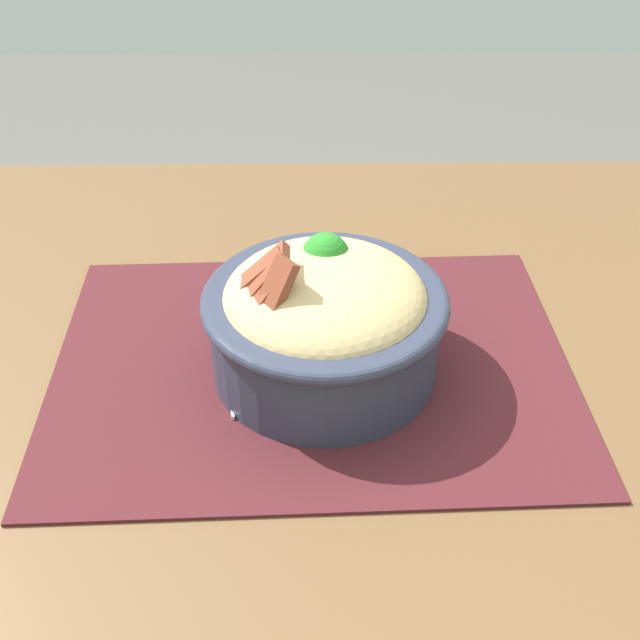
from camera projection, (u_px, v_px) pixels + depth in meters
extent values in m
cube|color=brown|center=(307.00, 391.00, 0.65)|extent=(1.06, 0.79, 0.02)
cylinder|color=brown|center=(631.00, 421.00, 1.14)|extent=(0.04, 0.04, 0.72)
cube|color=#47191E|center=(307.00, 364.00, 0.65)|extent=(0.44, 0.33, 0.00)
cylinder|color=#2D3347|center=(320.00, 332.00, 0.63)|extent=(0.18, 0.18, 0.08)
torus|color=#2D3347|center=(320.00, 300.00, 0.61)|extent=(0.19, 0.19, 0.01)
ellipsoid|color=tan|center=(320.00, 299.00, 0.61)|extent=(0.21, 0.21, 0.06)
sphere|color=#257C23|center=(320.00, 256.00, 0.62)|extent=(0.04, 0.04, 0.04)
cylinder|color=orange|center=(309.00, 261.00, 0.62)|extent=(0.04, 0.02, 0.01)
cylinder|color=orange|center=(323.00, 252.00, 0.63)|extent=(0.03, 0.01, 0.01)
cylinder|color=orange|center=(307.00, 284.00, 0.60)|extent=(0.03, 0.03, 0.01)
cube|color=brown|center=(257.00, 270.00, 0.59)|extent=(0.04, 0.02, 0.04)
cube|color=brown|center=(258.00, 279.00, 0.58)|extent=(0.04, 0.03, 0.04)
cube|color=brown|center=(262.00, 287.00, 0.57)|extent=(0.04, 0.03, 0.04)
cube|color=brown|center=(269.00, 293.00, 0.56)|extent=(0.04, 0.04, 0.05)
cube|color=#BBBBBB|center=(223.00, 338.00, 0.68)|extent=(0.02, 0.07, 0.00)
cube|color=#BBBBBB|center=(230.00, 370.00, 0.64)|extent=(0.01, 0.01, 0.00)
cube|color=#BBBBBB|center=(233.00, 385.00, 0.63)|extent=(0.03, 0.03, 0.00)
cube|color=#BBBBBB|center=(226.00, 408.00, 0.61)|extent=(0.01, 0.02, 0.00)
cube|color=#BBBBBB|center=(234.00, 407.00, 0.61)|extent=(0.01, 0.02, 0.00)
cube|color=#BBBBBB|center=(242.00, 405.00, 0.61)|extent=(0.01, 0.02, 0.00)
cube|color=#BBBBBB|center=(249.00, 404.00, 0.61)|extent=(0.01, 0.02, 0.00)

